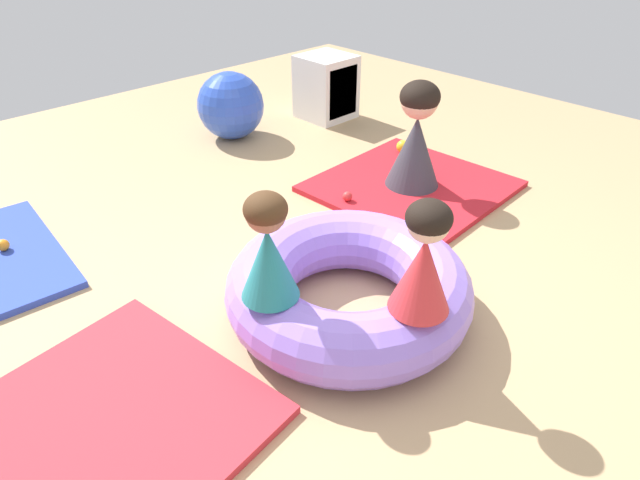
% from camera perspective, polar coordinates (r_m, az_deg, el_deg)
% --- Properties ---
extents(ground_plane, '(8.00, 8.00, 0.00)m').
position_cam_1_polar(ground_plane, '(2.79, 0.45, -7.52)').
color(ground_plane, tan).
extents(gym_mat_center_rear, '(1.73, 1.31, 0.04)m').
position_cam_1_polar(gym_mat_center_rear, '(2.38, -26.92, -20.70)').
color(gym_mat_center_rear, red).
rests_on(gym_mat_center_rear, ground).
extents(gym_mat_near_left, '(1.27, 1.23, 0.04)m').
position_cam_1_polar(gym_mat_near_left, '(3.96, 9.47, 5.55)').
color(gym_mat_near_left, red).
rests_on(gym_mat_near_left, ground).
extents(inflatable_cushion, '(1.20, 1.20, 0.33)m').
position_cam_1_polar(inflatable_cushion, '(2.68, 2.98, -4.96)').
color(inflatable_cushion, '#9975EA').
rests_on(inflatable_cushion, ground).
extents(child_in_teal, '(0.35, 0.35, 0.49)m').
position_cam_1_polar(child_in_teal, '(2.24, -5.45, -0.87)').
color(child_in_teal, teal).
rests_on(child_in_teal, inflatable_cushion).
extents(child_in_red, '(0.36, 0.36, 0.50)m').
position_cam_1_polar(child_in_red, '(2.20, 10.78, -1.94)').
color(child_in_red, red).
rests_on(child_in_red, inflatable_cushion).
extents(adult_seated, '(0.49, 0.49, 0.73)m').
position_cam_1_polar(adult_seated, '(3.80, 9.98, 10.59)').
color(adult_seated, '#383842').
rests_on(adult_seated, gym_mat_near_left).
extents(play_ball_red, '(0.07, 0.07, 0.07)m').
position_cam_1_polar(play_ball_red, '(3.66, 2.87, 4.57)').
color(play_ball_red, red).
rests_on(play_ball_red, gym_mat_near_left).
extents(play_ball_orange, '(0.07, 0.07, 0.07)m').
position_cam_1_polar(play_ball_orange, '(3.64, -30.14, -0.46)').
color(play_ball_orange, orange).
rests_on(play_ball_orange, gym_mat_near_right).
extents(play_ball_yellow, '(0.10, 0.10, 0.10)m').
position_cam_1_polar(play_ball_yellow, '(4.42, 8.62, 9.61)').
color(play_ball_yellow, yellow).
rests_on(play_ball_yellow, gym_mat_near_left).
extents(exercise_ball_large, '(0.55, 0.55, 0.55)m').
position_cam_1_polar(exercise_ball_large, '(4.75, -9.29, 13.65)').
color(exercise_ball_large, blue).
rests_on(exercise_ball_large, ground).
extents(storage_cube, '(0.44, 0.44, 0.56)m').
position_cam_1_polar(storage_cube, '(5.15, 0.84, 15.59)').
color(storage_cube, silver).
rests_on(storage_cube, ground).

